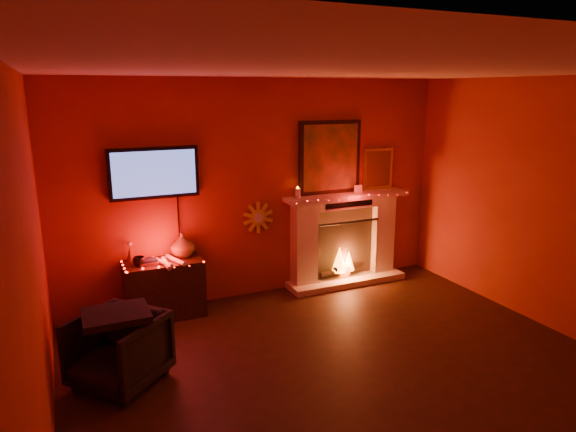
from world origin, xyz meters
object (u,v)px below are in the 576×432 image
tv (154,173)px  sunburst_clock (258,218)px  fireplace (344,230)px  armchair (119,350)px  console_table (165,285)px

tv → sunburst_clock: 1.41m
fireplace → sunburst_clock: 1.23m
tv → armchair: 2.06m
tv → armchair: size_ratio=1.74×
tv → sunburst_clock: bearing=1.2°
fireplace → armchair: size_ratio=3.06×
console_table → armchair: console_table is taller
sunburst_clock → armchair: size_ratio=0.56×
fireplace → armchair: 3.41m
fireplace → armchair: bearing=-156.0°
armchair → tv: bearing=114.0°
tv → console_table: bearing=-85.6°
tv → sunburst_clock: tv is taller
sunburst_clock → console_table: bearing=-170.1°
sunburst_clock → console_table: (-1.23, -0.22, -0.62)m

